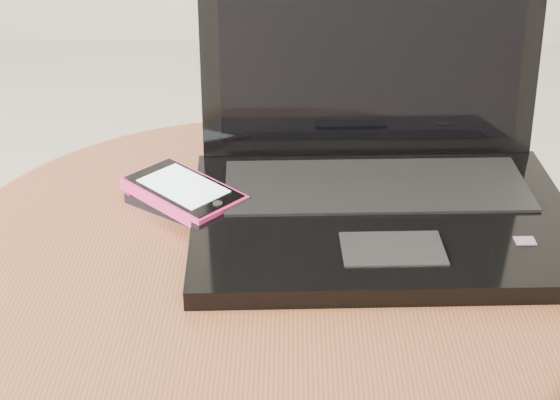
{
  "coord_description": "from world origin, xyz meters",
  "views": [
    {
      "loc": [
        -0.0,
        -0.78,
        0.96
      ],
      "look_at": [
        -0.01,
        -0.1,
        0.57
      ],
      "focal_mm": 54.31,
      "sensor_mm": 36.0,
      "label": 1
    }
  ],
  "objects": [
    {
      "name": "phone_black",
      "position": [
        -0.11,
        -0.01,
        0.51
      ],
      "size": [
        0.14,
        0.12,
        0.01
      ],
      "color": "black",
      "rests_on": "table"
    },
    {
      "name": "phone_pink",
      "position": [
        -0.11,
        -0.01,
        0.53
      ],
      "size": [
        0.14,
        0.14,
        0.02
      ],
      "color": "#D62972",
      "rests_on": "phone_black"
    },
    {
      "name": "table",
      "position": [
        -0.04,
        -0.09,
        0.4
      ],
      "size": [
        0.64,
        0.64,
        0.51
      ],
      "color": "#4D2312",
      "rests_on": "ground"
    },
    {
      "name": "laptop",
      "position": [
        0.09,
        -0.0,
        0.56
      ],
      "size": [
        0.39,
        0.32,
        0.25
      ],
      "color": "black",
      "rests_on": "table"
    }
  ]
}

